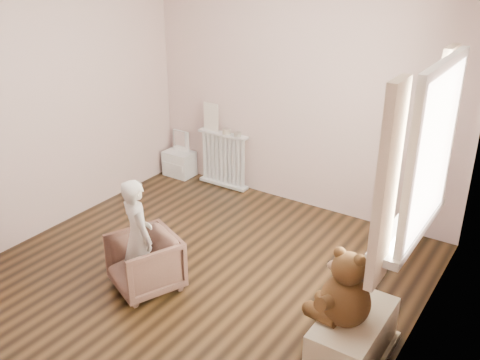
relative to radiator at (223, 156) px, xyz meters
The scene contains 18 objects.
floor 1.94m from the radiator, 61.91° to the right, with size 3.60×3.60×0.01m, color black.
back_wall 1.28m from the radiator, ahead, with size 3.60×0.02×2.60m, color beige.
left_wall 2.11m from the radiator, 118.27° to the right, with size 0.02×3.60×2.60m, color beige.
right_wall 3.30m from the radiator, 31.92° to the right, with size 0.02×3.60×2.60m, color beige.
window 3.18m from the radiator, 27.45° to the right, with size 0.03×0.90×1.10m, color white.
window_sill 2.95m from the radiator, 28.27° to the right, with size 0.22×1.10×0.06m, color silver.
curtain_left 3.36m from the radiator, 37.44° to the right, with size 0.06×0.26×1.30m, color beige.
curtain_right 2.85m from the radiator, 17.64° to the right, with size 0.06×0.26×1.30m, color beige.
radiator is the anchor object (origin of this frame).
paper_doll 0.48m from the radiator, behind, with size 0.20×0.02×0.33m, color beige.
tin_a 0.32m from the radiator, ahead, with size 0.10×0.10×0.06m, color #A59E8C.
tin_b 0.37m from the radiator, ahead, with size 0.08×0.08×0.05m, color #A59E8C.
toy_vanity 0.66m from the radiator, behind, with size 0.36×0.26×0.57m, color silver.
armchair 2.15m from the radiator, 72.89° to the right, with size 0.52×0.54×0.49m, color brown.
child 2.20m from the radiator, 73.28° to the right, with size 0.37×0.24×1.01m, color beige.
toy_bench 3.07m from the radiator, 37.84° to the right, with size 0.40×0.75×0.35m, color beige.
teddy_bear 3.10m from the radiator, 39.71° to the right, with size 0.45×0.35×0.55m, color #35200E, non-canonical shape.
plush_cat 2.82m from the radiator, 21.78° to the right, with size 0.15×0.24×0.20m, color slate, non-canonical shape.
Camera 1 is at (2.49, -3.10, 2.72)m, focal length 40.00 mm.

